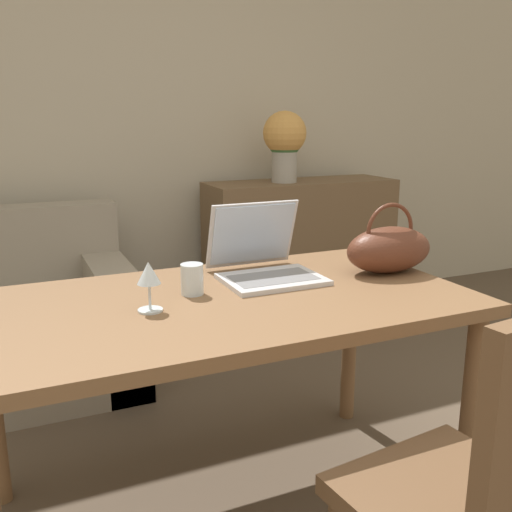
{
  "coord_description": "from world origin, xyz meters",
  "views": [
    {
      "loc": [
        -0.68,
        -0.76,
        1.27
      ],
      "look_at": [
        0.01,
        0.79,
        0.85
      ],
      "focal_mm": 40.0,
      "sensor_mm": 36.0,
      "label": 1
    }
  ],
  "objects_px": {
    "laptop": "(263,257)",
    "handbag": "(389,249)",
    "wine_glass": "(149,277)",
    "chair": "(491,491)",
    "drinking_glass": "(192,279)",
    "flower_vase": "(285,140)"
  },
  "relations": [
    {
      "from": "laptop",
      "to": "wine_glass",
      "type": "xyz_separation_m",
      "value": [
        -0.44,
        -0.2,
        0.04
      ]
    },
    {
      "from": "chair",
      "to": "flower_vase",
      "type": "bearing_deg",
      "value": 66.71
    },
    {
      "from": "handbag",
      "to": "laptop",
      "type": "bearing_deg",
      "value": 162.61
    },
    {
      "from": "wine_glass",
      "to": "chair",
      "type": "bearing_deg",
      "value": -57.13
    },
    {
      "from": "handbag",
      "to": "flower_vase",
      "type": "height_order",
      "value": "flower_vase"
    },
    {
      "from": "laptop",
      "to": "handbag",
      "type": "bearing_deg",
      "value": -17.39
    },
    {
      "from": "chair",
      "to": "wine_glass",
      "type": "relative_size",
      "value": 6.64
    },
    {
      "from": "laptop",
      "to": "drinking_glass",
      "type": "distance_m",
      "value": 0.3
    },
    {
      "from": "flower_vase",
      "to": "chair",
      "type": "bearing_deg",
      "value": -106.76
    },
    {
      "from": "handbag",
      "to": "flower_vase",
      "type": "distance_m",
      "value": 1.58
    },
    {
      "from": "drinking_glass",
      "to": "handbag",
      "type": "relative_size",
      "value": 0.29
    },
    {
      "from": "laptop",
      "to": "flower_vase",
      "type": "distance_m",
      "value": 1.61
    },
    {
      "from": "drinking_glass",
      "to": "laptop",
      "type": "bearing_deg",
      "value": 19.23
    },
    {
      "from": "wine_glass",
      "to": "flower_vase",
      "type": "distance_m",
      "value": 2.01
    },
    {
      "from": "laptop",
      "to": "flower_vase",
      "type": "xyz_separation_m",
      "value": [
        0.77,
        1.37,
        0.33
      ]
    },
    {
      "from": "chair",
      "to": "handbag",
      "type": "relative_size",
      "value": 2.92
    },
    {
      "from": "chair",
      "to": "wine_glass",
      "type": "bearing_deg",
      "value": 116.34
    },
    {
      "from": "wine_glass",
      "to": "flower_vase",
      "type": "xyz_separation_m",
      "value": [
        1.22,
        1.58,
        0.29
      ]
    },
    {
      "from": "laptop",
      "to": "drinking_glass",
      "type": "height_order",
      "value": "laptop"
    },
    {
      "from": "drinking_glass",
      "to": "wine_glass",
      "type": "xyz_separation_m",
      "value": [
        -0.16,
        -0.1,
        0.05
      ]
    },
    {
      "from": "chair",
      "to": "drinking_glass",
      "type": "distance_m",
      "value": 0.99
    },
    {
      "from": "wine_glass",
      "to": "flower_vase",
      "type": "height_order",
      "value": "flower_vase"
    }
  ]
}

